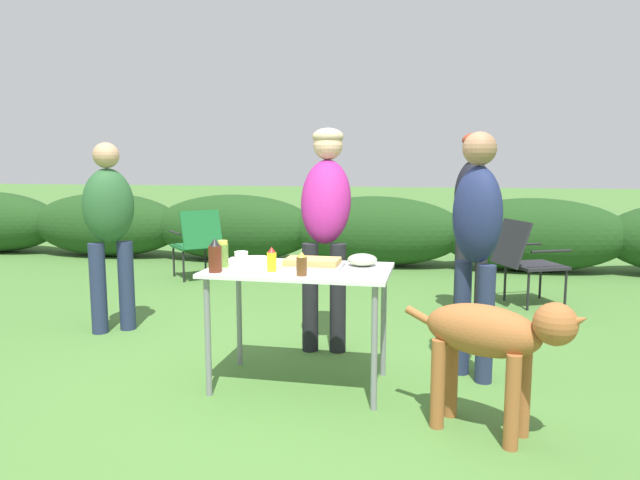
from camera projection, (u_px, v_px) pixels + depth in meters
ground_plane at (300, 385)px, 3.56m from camera, size 60.00×60.00×0.00m
shrub_hedge at (375, 231)px, 7.65m from camera, size 14.40×0.90×0.94m
folding_table at (300, 280)px, 3.47m from camera, size 1.10×0.64×0.74m
food_tray at (312, 263)px, 3.47m from camera, size 0.37×0.25×0.06m
plate_stack at (255, 262)px, 3.56m from camera, size 0.23×0.23×0.04m
mixing_bowl at (362, 260)px, 3.54m from camera, size 0.19×0.19×0.07m
paper_cup_stack at (241, 261)px, 3.38m from camera, size 0.08×0.08×0.11m
spice_jar at (214, 259)px, 3.41m from camera, size 0.06×0.06×0.13m
bbq_sauce_bottle at (215, 256)px, 3.32m from camera, size 0.08×0.08×0.20m
relish_jar at (223, 254)px, 3.48m from camera, size 0.07×0.07×0.16m
beer_bottle at (302, 264)px, 3.22m from camera, size 0.06×0.06×0.14m
mustard_bottle at (272, 260)px, 3.35m from camera, size 0.06×0.06×0.14m
standing_person_in_navy_coat at (326, 211)px, 4.18m from camera, size 0.41×0.52×1.63m
standing_person_in_gray_fleece at (109, 221)px, 4.58m from camera, size 0.49×0.48×1.54m
standing_person_in_dark_puffer at (477, 232)px, 3.55m from camera, size 0.41×0.41×1.56m
standing_person_in_olive_jacket at (473, 203)px, 4.97m from camera, size 0.37×0.30×1.63m
dog at (493, 339)px, 2.84m from camera, size 0.88×0.50×0.73m
camp_chair_green_behind_table at (526, 257)px, 5.50m from camera, size 0.73×0.67×0.83m
camp_chair_near_hedge at (197, 240)px, 6.73m from camera, size 0.74×0.75×0.83m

